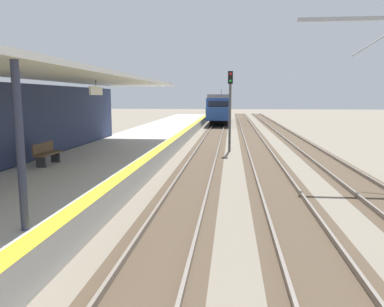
{
  "coord_description": "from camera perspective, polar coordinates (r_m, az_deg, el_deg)",
  "views": [
    {
      "loc": [
        3.46,
        -1.99,
        3.56
      ],
      "look_at": [
        2.45,
        7.72,
        2.1
      ],
      "focal_mm": 35.42,
      "sensor_mm": 36.0,
      "label": 1
    }
  ],
  "objects": [
    {
      "name": "track_pair_middle",
      "position": [
        22.35,
        10.57,
        -0.67
      ],
      "size": [
        2.34,
        120.0,
        0.16
      ],
      "color": "#4C3D2D",
      "rests_on": "ground"
    },
    {
      "name": "track_pair_far_side",
      "position": [
        22.88,
        19.08,
        -0.79
      ],
      "size": [
        2.34,
        120.0,
        0.16
      ],
      "color": "#4C3D2D",
      "rests_on": "ground"
    },
    {
      "name": "approaching_train",
      "position": [
        53.83,
        4.3,
        7.02
      ],
      "size": [
        2.93,
        19.6,
        4.76
      ],
      "color": "navy",
      "rests_on": "ground"
    },
    {
      "name": "station_building_with_canopy",
      "position": [
        15.64,
        -23.91,
        4.47
      ],
      "size": [
        4.85,
        24.0,
        4.43
      ],
      "color": "#4C4C4C",
      "rests_on": "ground"
    },
    {
      "name": "track_pair_nearest_platform",
      "position": [
        22.33,
        1.84,
        -0.54
      ],
      "size": [
        2.34,
        120.0,
        0.16
      ],
      "color": "#4C3D2D",
      "rests_on": "ground"
    },
    {
      "name": "rail_signal_post",
      "position": [
        24.89,
        5.75,
        7.63
      ],
      "size": [
        0.32,
        0.34,
        5.2
      ],
      "color": "#4C4C4C",
      "rests_on": "ground"
    },
    {
      "name": "station_platform",
      "position": [
        19.21,
        -12.24,
        -1.0
      ],
      "size": [
        5.0,
        80.0,
        0.91
      ],
      "color": "#B7B5AD",
      "rests_on": "ground"
    },
    {
      "name": "platform_bench",
      "position": [
        16.0,
        -21.08,
        0.08
      ],
      "size": [
        0.45,
        1.6,
        0.88
      ],
      "color": "brown",
      "rests_on": "station_platform"
    }
  ]
}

